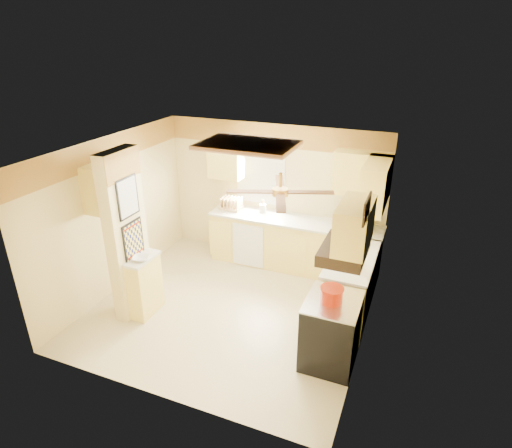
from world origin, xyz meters
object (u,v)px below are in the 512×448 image
at_px(kettle, 355,260).
at_px(stove, 331,331).
at_px(bowl, 141,258).
at_px(microwave, 354,221).
at_px(dutch_oven, 332,295).

bearing_deg(kettle, stove, -95.34).
height_order(bowl, kettle, kettle).
xyz_separation_m(microwave, dutch_oven, (0.12, -2.16, -0.07)).
bearing_deg(stove, bowl, -178.63).
bearing_deg(kettle, dutch_oven, -96.63).
xyz_separation_m(microwave, bowl, (-2.61, -2.20, -0.11)).
bearing_deg(microwave, dutch_oven, 100.50).
distance_m(microwave, kettle, 1.26).
relative_size(dutch_oven, kettle, 1.27).
relative_size(stove, dutch_oven, 3.17).
bearing_deg(bowl, microwave, 40.09).
bearing_deg(dutch_oven, bowl, -179.19).
height_order(microwave, kettle, microwave).
relative_size(stove, microwave, 1.82).
height_order(bowl, dutch_oven, dutch_oven).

